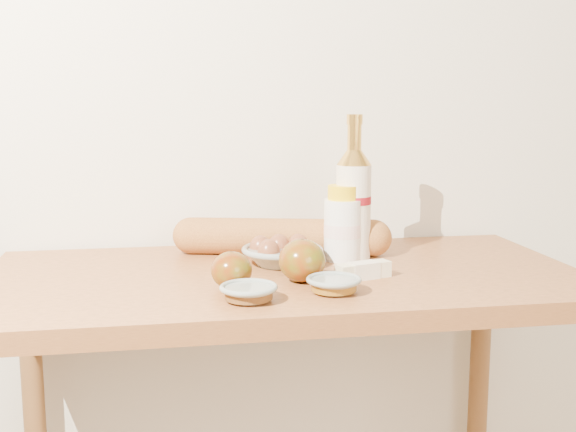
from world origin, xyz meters
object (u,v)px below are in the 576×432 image
at_px(table, 285,330).
at_px(cream_bottle, 343,226).
at_px(egg_bowl, 282,253).
at_px(baguette, 281,237).
at_px(bourbon_bottle, 353,201).

relative_size(table, cream_bottle, 7.34).
distance_m(egg_bowl, baguette, 0.10).
relative_size(bourbon_bottle, cream_bottle, 1.92).
distance_m(bourbon_bottle, baguette, 0.18).
distance_m(table, cream_bottle, 0.26).
xyz_separation_m(table, bourbon_bottle, (0.17, 0.10, 0.25)).
relative_size(table, egg_bowl, 6.62).
relative_size(cream_bottle, egg_bowl, 0.90).
bearing_deg(table, cream_bottle, 31.71).
xyz_separation_m(table, egg_bowl, (0.00, 0.06, 0.15)).
height_order(table, egg_bowl, egg_bowl).
bearing_deg(table, egg_bowl, 87.16).
xyz_separation_m(egg_bowl, baguette, (0.02, 0.10, 0.02)).
xyz_separation_m(table, baguette, (0.02, 0.16, 0.16)).
distance_m(table, egg_bowl, 0.16).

